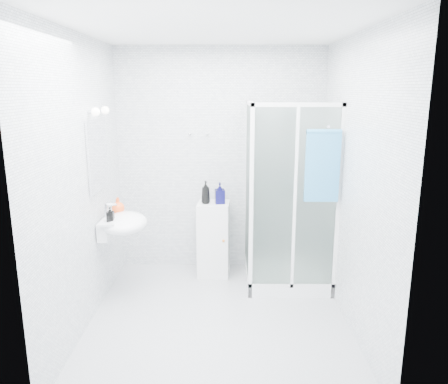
{
  "coord_description": "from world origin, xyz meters",
  "views": [
    {
      "loc": [
        0.08,
        -3.77,
        2.12
      ],
      "look_at": [
        0.05,
        0.35,
        1.15
      ],
      "focal_mm": 35.0,
      "sensor_mm": 36.0,
      "label": 1
    }
  ],
  "objects_px": {
    "soap_dispenser_black": "(110,214)",
    "soap_dispenser_orange": "(118,205)",
    "shampoo_bottle_a": "(206,192)",
    "hand_towel": "(323,164)",
    "wall_basin": "(122,224)",
    "shower_enclosure": "(281,246)",
    "storage_cabinet": "(214,239)",
    "shampoo_bottle_b": "(220,193)"
  },
  "relations": [
    {
      "from": "soap_dispenser_black",
      "to": "soap_dispenser_orange",
      "type": "bearing_deg",
      "value": 88.82
    },
    {
      "from": "soap_dispenser_orange",
      "to": "soap_dispenser_black",
      "type": "bearing_deg",
      "value": -91.18
    },
    {
      "from": "shampoo_bottle_a",
      "to": "soap_dispenser_orange",
      "type": "height_order",
      "value": "shampoo_bottle_a"
    },
    {
      "from": "hand_towel",
      "to": "wall_basin",
      "type": "bearing_deg",
      "value": 177.54
    },
    {
      "from": "hand_towel",
      "to": "shampoo_bottle_a",
      "type": "relative_size",
      "value": 2.72
    },
    {
      "from": "wall_basin",
      "to": "soap_dispenser_black",
      "type": "distance_m",
      "value": 0.21
    },
    {
      "from": "shampoo_bottle_a",
      "to": "hand_towel",
      "type": "bearing_deg",
      "value": -28.9
    },
    {
      "from": "shower_enclosure",
      "to": "soap_dispenser_black",
      "type": "bearing_deg",
      "value": -165.15
    },
    {
      "from": "storage_cabinet",
      "to": "shampoo_bottle_a",
      "type": "relative_size",
      "value": 3.35
    },
    {
      "from": "wall_basin",
      "to": "storage_cabinet",
      "type": "bearing_deg",
      "value": 32.23
    },
    {
      "from": "shampoo_bottle_a",
      "to": "soap_dispenser_black",
      "type": "xyz_separation_m",
      "value": [
        -0.9,
        -0.7,
        -0.06
      ]
    },
    {
      "from": "storage_cabinet",
      "to": "soap_dispenser_orange",
      "type": "xyz_separation_m",
      "value": [
        -0.98,
        -0.43,
        0.52
      ]
    },
    {
      "from": "storage_cabinet",
      "to": "soap_dispenser_orange",
      "type": "bearing_deg",
      "value": -151.92
    },
    {
      "from": "storage_cabinet",
      "to": "hand_towel",
      "type": "relative_size",
      "value": 1.23
    },
    {
      "from": "wall_basin",
      "to": "soap_dispenser_orange",
      "type": "relative_size",
      "value": 3.31
    },
    {
      "from": "wall_basin",
      "to": "shampoo_bottle_a",
      "type": "xyz_separation_m",
      "value": [
        0.83,
        0.55,
        0.2
      ]
    },
    {
      "from": "wall_basin",
      "to": "hand_towel",
      "type": "height_order",
      "value": "hand_towel"
    },
    {
      "from": "soap_dispenser_orange",
      "to": "soap_dispenser_black",
      "type": "relative_size",
      "value": 1.17
    },
    {
      "from": "hand_towel",
      "to": "soap_dispenser_orange",
      "type": "relative_size",
      "value": 4.15
    },
    {
      "from": "shampoo_bottle_b",
      "to": "soap_dispenser_black",
      "type": "height_order",
      "value": "shampoo_bottle_b"
    },
    {
      "from": "storage_cabinet",
      "to": "shampoo_bottle_a",
      "type": "bearing_deg",
      "value": -161.45
    },
    {
      "from": "soap_dispenser_black",
      "to": "storage_cabinet",
      "type": "bearing_deg",
      "value": 36.05
    },
    {
      "from": "hand_towel",
      "to": "shampoo_bottle_a",
      "type": "xyz_separation_m",
      "value": [
        -1.16,
        0.64,
        -0.43
      ]
    },
    {
      "from": "wall_basin",
      "to": "shampoo_bottle_b",
      "type": "distance_m",
      "value": 1.15
    },
    {
      "from": "hand_towel",
      "to": "shampoo_bottle_a",
      "type": "bearing_deg",
      "value": 151.1
    },
    {
      "from": "shampoo_bottle_a",
      "to": "soap_dispenser_black",
      "type": "height_order",
      "value": "shampoo_bottle_a"
    },
    {
      "from": "shampoo_bottle_a",
      "to": "soap_dispenser_orange",
      "type": "xyz_separation_m",
      "value": [
        -0.89,
        -0.41,
        -0.05
      ]
    },
    {
      "from": "hand_towel",
      "to": "storage_cabinet",
      "type": "bearing_deg",
      "value": 148.27
    },
    {
      "from": "wall_basin",
      "to": "hand_towel",
      "type": "distance_m",
      "value": 2.08
    },
    {
      "from": "shower_enclosure",
      "to": "shampoo_bottle_b",
      "type": "bearing_deg",
      "value": 160.19
    },
    {
      "from": "shower_enclosure",
      "to": "shampoo_bottle_a",
      "type": "relative_size",
      "value": 7.76
    },
    {
      "from": "shampoo_bottle_b",
      "to": "storage_cabinet",
      "type": "bearing_deg",
      "value": 165.99
    },
    {
      "from": "wall_basin",
      "to": "soap_dispenser_black",
      "type": "height_order",
      "value": "wall_basin"
    },
    {
      "from": "wall_basin",
      "to": "storage_cabinet",
      "type": "xyz_separation_m",
      "value": [
        0.91,
        0.58,
        -0.36
      ]
    },
    {
      "from": "soap_dispenser_black",
      "to": "shampoo_bottle_a",
      "type": "bearing_deg",
      "value": 37.75
    },
    {
      "from": "shampoo_bottle_b",
      "to": "hand_towel",
      "type": "bearing_deg",
      "value": -32.81
    },
    {
      "from": "storage_cabinet",
      "to": "shampoo_bottle_a",
      "type": "distance_m",
      "value": 0.57
    },
    {
      "from": "hand_towel",
      "to": "soap_dispenser_black",
      "type": "xyz_separation_m",
      "value": [
        -2.05,
        -0.06,
        -0.49
      ]
    },
    {
      "from": "storage_cabinet",
      "to": "soap_dispenser_black",
      "type": "xyz_separation_m",
      "value": [
        -0.99,
        -0.72,
        0.5
      ]
    },
    {
      "from": "hand_towel",
      "to": "soap_dispenser_black",
      "type": "bearing_deg",
      "value": -178.41
    },
    {
      "from": "wall_basin",
      "to": "shampoo_bottle_a",
      "type": "height_order",
      "value": "shampoo_bottle_a"
    },
    {
      "from": "shower_enclosure",
      "to": "hand_towel",
      "type": "relative_size",
      "value": 2.85
    }
  ]
}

